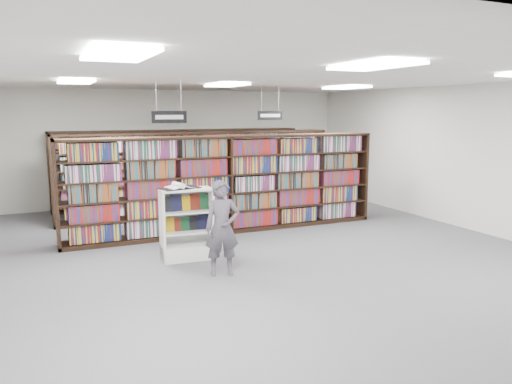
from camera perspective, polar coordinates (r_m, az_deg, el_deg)
name	(u,v)px	position (r m, az deg, el deg)	size (l,w,h in m)	color
floor	(267,255)	(9.26, 1.22, -7.19)	(12.00, 12.00, 0.00)	#4D4D51
ceiling	(267,77)	(8.90, 1.30, 12.97)	(10.00, 12.00, 0.10)	silver
wall_back	(178,147)	(14.57, -8.92, 5.13)	(10.00, 0.10, 3.20)	silver
wall_right	(473,158)	(11.96, 23.52, 3.59)	(0.10, 12.00, 3.20)	silver
bookshelf_row_near	(227,184)	(10.84, -3.28, 0.91)	(7.00, 0.60, 2.10)	black
bookshelf_row_mid	(199,174)	(12.71, -6.49, 2.10)	(7.00, 0.60, 2.10)	black
bookshelf_row_far	(181,167)	(14.33, -8.55, 2.87)	(7.00, 0.60, 2.10)	black
aisle_sign_left	(169,116)	(9.32, -9.88, 8.56)	(0.65, 0.02, 0.80)	#B2B2B7
aisle_sign_right	(270,115)	(12.23, 1.62, 8.83)	(0.65, 0.02, 0.80)	#B2B2B7
aisle_sign_center	(169,114)	(13.44, -9.97, 8.74)	(0.65, 0.02, 0.80)	#B2B2B7
troffer_front_left	(118,54)	(5.12, -15.48, 14.93)	(0.60, 1.20, 0.04)	white
troffer_front_center	(374,66)	(6.32, 13.37, 13.87)	(0.60, 1.20, 0.04)	white
troffer_back_left	(76,82)	(10.07, -19.91, 11.78)	(0.60, 1.20, 0.04)	white
troffer_back_center	(227,85)	(10.74, -3.38, 12.12)	(0.60, 1.20, 0.04)	white
troffer_back_right	(346,88)	(12.13, 10.28, 11.66)	(0.60, 1.20, 0.04)	white
endcap_display	(187,234)	(9.01, -7.94, -4.80)	(0.94, 0.52, 1.27)	white
open_book	(179,187)	(8.85, -8.77, 0.59)	(0.74, 0.52, 0.13)	black
shopper	(222,228)	(8.02, -3.88, -4.14)	(0.56, 0.37, 1.54)	#544D59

